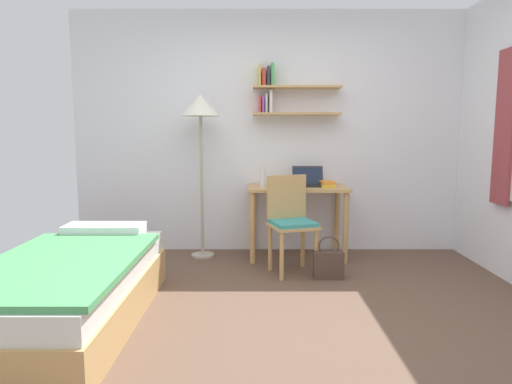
% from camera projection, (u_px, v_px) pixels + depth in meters
% --- Properties ---
extents(ground_plane, '(5.28, 5.28, 0.00)m').
position_uv_depth(ground_plane, '(287.00, 324.00, 3.12)').
color(ground_plane, brown).
extents(wall_back, '(4.40, 0.27, 2.60)m').
position_uv_depth(wall_back, '(276.00, 132.00, 4.95)').
color(wall_back, white).
rests_on(wall_back, ground_plane).
extents(bed, '(0.95, 1.94, 0.54)m').
position_uv_depth(bed, '(70.00, 289.00, 3.11)').
color(bed, tan).
rests_on(bed, ground_plane).
extents(desk, '(1.02, 0.58, 0.75)m').
position_uv_depth(desk, '(297.00, 200.00, 4.72)').
color(desk, tan).
rests_on(desk, ground_plane).
extents(desk_chair, '(0.50, 0.49, 0.91)m').
position_uv_depth(desk_chair, '(290.00, 219.00, 4.23)').
color(desk_chair, tan).
rests_on(desk_chair, ground_plane).
extents(standing_lamp, '(0.40, 0.40, 1.69)m').
position_uv_depth(standing_lamp, '(200.00, 114.00, 4.62)').
color(standing_lamp, '#B2A893').
rests_on(standing_lamp, ground_plane).
extents(laptop, '(0.33, 0.22, 0.20)m').
position_uv_depth(laptop, '(307.00, 181.00, 4.74)').
color(laptop, black).
rests_on(laptop, desk).
extents(water_bottle, '(0.06, 0.06, 0.22)m').
position_uv_depth(water_bottle, '(262.00, 176.00, 4.63)').
color(water_bottle, silver).
rests_on(water_bottle, desk).
extents(book_stack, '(0.15, 0.21, 0.06)m').
position_uv_depth(book_stack, '(327.00, 184.00, 4.67)').
color(book_stack, gold).
rests_on(book_stack, desk).
extents(handbag, '(0.27, 0.11, 0.39)m').
position_uv_depth(handbag, '(328.00, 264.00, 4.07)').
color(handbag, '#4C382D').
rests_on(handbag, ground_plane).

